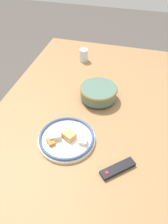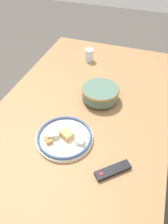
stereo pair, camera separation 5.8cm
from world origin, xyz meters
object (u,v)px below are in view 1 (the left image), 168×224
(drinking_glass, at_px, (84,55))
(tv_remote, at_px, (118,169))
(noodle_bowl, at_px, (98,92))
(food_plate, at_px, (66,138))

(drinking_glass, bearing_deg, tv_remote, 24.13)
(noodle_bowl, relative_size, food_plate, 0.78)
(noodle_bowl, xyz_separation_m, tv_remote, (0.47, 0.19, -0.04))
(food_plate, bearing_deg, tv_remote, 69.69)
(noodle_bowl, bearing_deg, drinking_glass, -153.92)
(noodle_bowl, distance_m, food_plate, 0.37)
(food_plate, distance_m, tv_remote, 0.29)
(noodle_bowl, distance_m, tv_remote, 0.51)
(noodle_bowl, height_order, food_plate, noodle_bowl)
(food_plate, height_order, tv_remote, food_plate)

